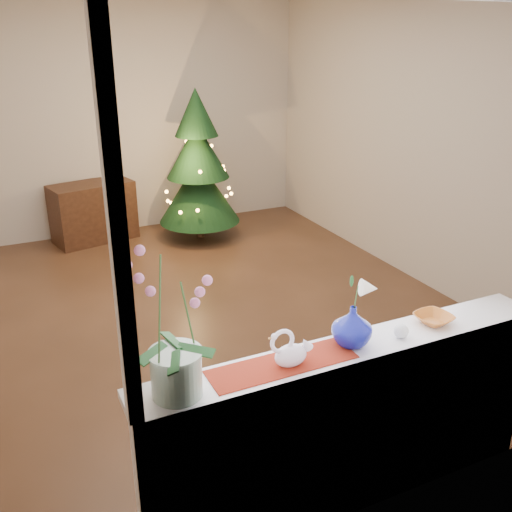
{
  "coord_description": "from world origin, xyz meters",
  "views": [
    {
      "loc": [
        -1.44,
        -4.32,
        2.34
      ],
      "look_at": [
        -0.05,
        -1.4,
        1.04
      ],
      "focal_mm": 40.0,
      "sensor_mm": 36.0,
      "label": 1
    }
  ],
  "objects": [
    {
      "name": "ground",
      "position": [
        0.0,
        0.0,
        0.0
      ],
      "size": [
        5.0,
        5.0,
        0.0
      ],
      "primitive_type": "plane",
      "color": "#3C2618",
      "rests_on": "ground"
    },
    {
      "name": "wall_back",
      "position": [
        0.0,
        2.5,
        1.35
      ],
      "size": [
        4.5,
        0.1,
        2.7
      ],
      "primitive_type": "cube",
      "color": "beige",
      "rests_on": "ground"
    },
    {
      "name": "wall_front",
      "position": [
        0.0,
        -2.5,
        1.35
      ],
      "size": [
        4.5,
        0.1,
        2.7
      ],
      "primitive_type": "cube",
      "color": "beige",
      "rests_on": "ground"
    },
    {
      "name": "wall_right",
      "position": [
        2.25,
        0.0,
        1.35
      ],
      "size": [
        0.1,
        5.0,
        2.7
      ],
      "primitive_type": "cube",
      "color": "beige",
      "rests_on": "ground"
    },
    {
      "name": "window_apron",
      "position": [
        0.0,
        -2.46,
        0.44
      ],
      "size": [
        2.2,
        0.08,
        0.88
      ],
      "primitive_type": "cube",
      "color": "white",
      "rests_on": "ground"
    },
    {
      "name": "windowsill",
      "position": [
        0.0,
        -2.37,
        0.9
      ],
      "size": [
        2.2,
        0.26,
        0.04
      ],
      "primitive_type": "cube",
      "color": "white",
      "rests_on": "window_apron"
    },
    {
      "name": "window_frame",
      "position": [
        0.0,
        -2.47,
        1.7
      ],
      "size": [
        2.22,
        0.06,
        1.6
      ],
      "primitive_type": null,
      "color": "white",
      "rests_on": "windowsill"
    },
    {
      "name": "runner",
      "position": [
        -0.38,
        -2.37,
        0.92
      ],
      "size": [
        0.7,
        0.2,
        0.01
      ],
      "primitive_type": "cube",
      "color": "maroon",
      "rests_on": "windowsill"
    },
    {
      "name": "orchid_pot",
      "position": [
        -0.88,
        -2.38,
        1.26
      ],
      "size": [
        0.27,
        0.27,
        0.67
      ],
      "primitive_type": null,
      "rotation": [
        0.0,
        0.0,
        0.18
      ],
      "color": "beige",
      "rests_on": "windowsill"
    },
    {
      "name": "swan",
      "position": [
        -0.35,
        -2.39,
        1.01
      ],
      "size": [
        0.22,
        0.12,
        0.18
      ],
      "primitive_type": null,
      "rotation": [
        0.0,
        0.0,
        -0.11
      ],
      "color": "white",
      "rests_on": "windowsill"
    },
    {
      "name": "blue_vase",
      "position": [
        0.0,
        -2.35,
        1.04
      ],
      "size": [
        0.28,
        0.28,
        0.23
      ],
      "primitive_type": "imported",
      "rotation": [
        0.0,
        0.0,
        -0.29
      ],
      "color": "#060B65",
      "rests_on": "windowsill"
    },
    {
      "name": "lily",
      "position": [
        0.0,
        -2.35,
        1.24
      ],
      "size": [
        0.13,
        0.07,
        0.17
      ],
      "primitive_type": null,
      "color": "white",
      "rests_on": "blue_vase"
    },
    {
      "name": "paperweight",
      "position": [
        0.26,
        -2.4,
        0.96
      ],
      "size": [
        0.08,
        0.08,
        0.07
      ],
      "primitive_type": "sphere",
      "rotation": [
        0.0,
        0.0,
        -0.08
      ],
      "color": "silver",
      "rests_on": "windowsill"
    },
    {
      "name": "amber_dish",
      "position": [
        0.51,
        -2.35,
        0.94
      ],
      "size": [
        0.18,
        0.18,
        0.04
      ],
      "primitive_type": "imported",
      "rotation": [
        0.0,
        0.0,
        0.11
      ],
      "color": "#AB591B",
      "rests_on": "windowsill"
    },
    {
      "name": "xmas_tree",
      "position": [
        0.73,
        1.83,
        0.87
      ],
      "size": [
        1.23,
        1.23,
        1.74
      ],
      "primitive_type": null,
      "rotation": [
        0.0,
        0.0,
        -0.38
      ],
      "color": "black",
      "rests_on": "ground"
    },
    {
      "name": "side_table",
      "position": [
        -0.43,
        2.25,
        0.34
      ],
      "size": [
        0.99,
        0.64,
        0.69
      ],
      "primitive_type": "cube",
      "rotation": [
        0.0,
        0.0,
        0.22
      ],
      "color": "black",
      "rests_on": "ground"
    }
  ]
}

